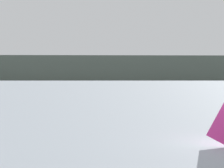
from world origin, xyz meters
The scene contains 1 object.
distant_headland centered at (57.29, 1004.33, 27.46)m, with size 1055.46×340.60×54.91m, color #4C564C.
Camera 1 is at (-8.94, -17.08, 3.09)m, focal length 62.86 mm.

